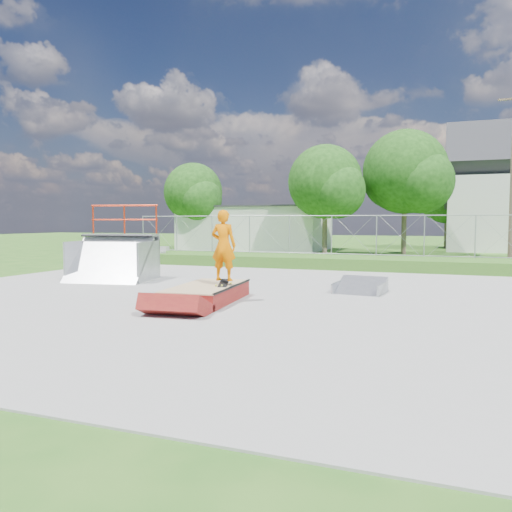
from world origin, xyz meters
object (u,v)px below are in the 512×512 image
at_px(quarter_pipe, 111,243).
at_px(skater, 224,248).
at_px(flat_bank_ramp, 360,286).
at_px(grind_box, 207,294).

xyz_separation_m(quarter_pipe, skater, (5.35, -2.68, 0.05)).
bearing_deg(quarter_pipe, flat_bank_ramp, -9.90).
xyz_separation_m(grind_box, quarter_pipe, (-4.97, 2.85, 1.09)).
relative_size(quarter_pipe, skater, 1.48).
distance_m(grind_box, flat_bank_ramp, 4.43).
relative_size(grind_box, quarter_pipe, 1.15).
height_order(quarter_pipe, flat_bank_ramp, quarter_pipe).
height_order(flat_bank_ramp, skater, skater).
bearing_deg(grind_box, quarter_pipe, 144.88).
xyz_separation_m(grind_box, flat_bank_ramp, (3.35, 2.89, -0.01)).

